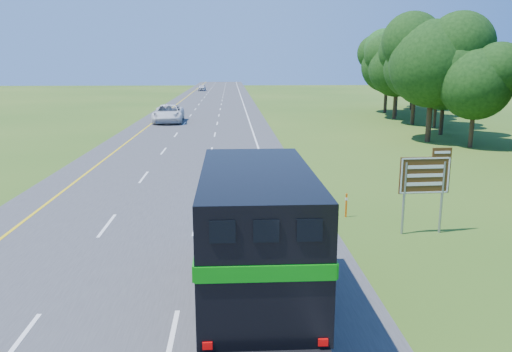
% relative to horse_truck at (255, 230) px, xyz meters
% --- Properties ---
extents(road, '(15.00, 260.00, 0.04)m').
position_rel_horse_truck_xyz_m(road, '(-3.95, 46.06, -2.12)').
color(road, '#38383A').
rests_on(road, ground).
extents(lane_markings, '(11.15, 260.00, 0.01)m').
position_rel_horse_truck_xyz_m(lane_markings, '(-3.95, 46.06, -2.10)').
color(lane_markings, yellow).
rests_on(lane_markings, road).
extents(horse_truck, '(2.87, 8.89, 3.93)m').
position_rel_horse_truck_xyz_m(horse_truck, '(0.00, 0.00, 0.00)').
color(horse_truck, black).
rests_on(horse_truck, road).
extents(white_suv, '(3.58, 7.27, 1.99)m').
position_rel_horse_truck_xyz_m(white_suv, '(-7.69, 44.47, -1.11)').
color(white_suv, silver).
rests_on(white_suv, road).
extents(far_car, '(1.86, 4.40, 1.49)m').
position_rel_horse_truck_xyz_m(far_car, '(-7.63, 112.98, -1.36)').
color(far_car, silver).
rests_on(far_car, road).
extents(exit_sign, '(2.02, 0.18, 3.42)m').
position_rel_horse_truck_xyz_m(exit_sign, '(6.88, 5.55, 0.08)').
color(exit_sign, gray).
rests_on(exit_sign, ground).
extents(delineator, '(0.09, 0.05, 1.06)m').
position_rel_horse_truck_xyz_m(delineator, '(4.37, 7.82, -1.57)').
color(delineator, '#FD5F0D').
rests_on(delineator, ground).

